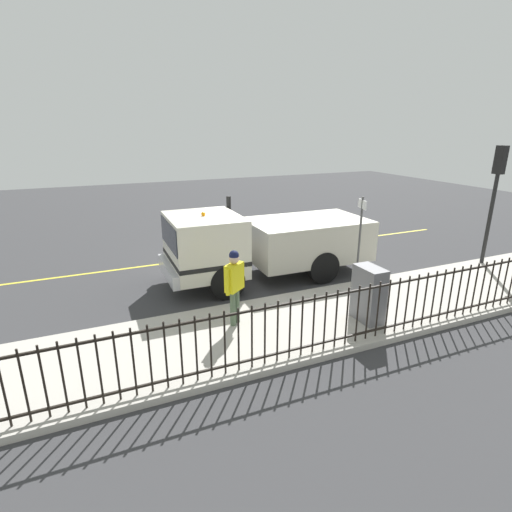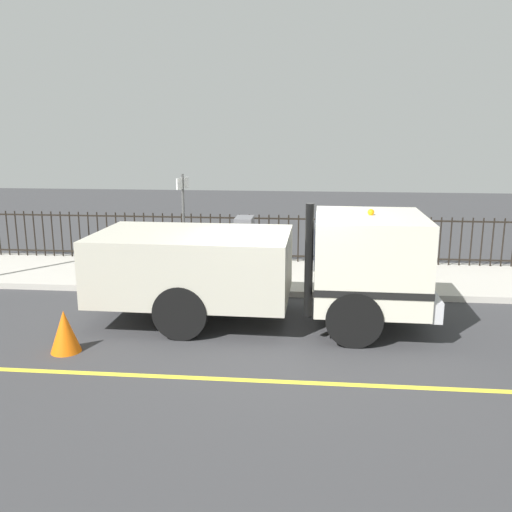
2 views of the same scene
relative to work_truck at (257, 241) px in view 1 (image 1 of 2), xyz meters
name	(u,v)px [view 1 (image 1 of 2)]	position (x,y,z in m)	size (l,w,h in m)	color
ground_plane	(251,276)	(-0.28, -0.07, -1.19)	(46.61, 46.61, 0.00)	#38383A
sidewalk_slab	(307,321)	(3.12, -0.07, -1.12)	(3.02, 21.19, 0.14)	#B7B2A8
lane_marking	(227,255)	(-2.54, -0.07, -1.18)	(0.12, 19.07, 0.01)	yellow
work_truck	(257,241)	(0.00, 0.00, 0.00)	(2.39, 6.26, 2.41)	silver
worker_standing	(234,280)	(2.69, -1.71, 0.02)	(0.48, 0.53, 1.74)	yellow
iron_fence	(342,317)	(4.42, -0.07, -0.41)	(0.04, 18.05, 1.25)	black
traffic_light_near	(496,181)	(1.94, 7.25, 1.61)	(0.31, 0.22, 3.73)	black
utility_cabinet	(369,294)	(3.73, 1.15, -0.40)	(0.76, 0.44, 1.29)	slate
traffic_cone	(322,241)	(-1.77, 3.46, -0.83)	(0.50, 0.50, 0.71)	orange
street_sign	(360,231)	(1.85, 2.27, 0.50)	(0.49, 0.16, 2.50)	#4C4C4C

